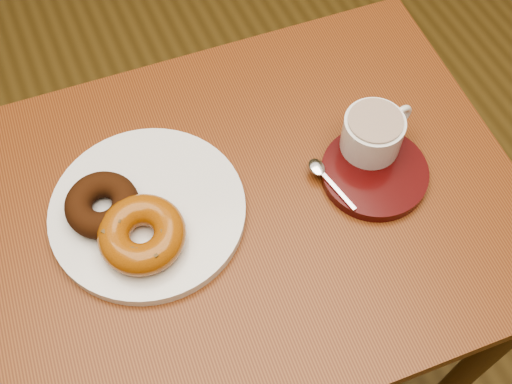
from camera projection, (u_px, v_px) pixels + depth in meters
name	position (u px, v px, depth m)	size (l,w,h in m)	color
ground	(242.00, 253.00, 1.58)	(6.00, 6.00, 0.00)	brown
cafe_table	(244.00, 242.00, 0.95)	(0.78, 0.60, 0.70)	brown
donut_plate	(148.00, 211.00, 0.84)	(0.26, 0.26, 0.02)	white
donut_cinnamon	(102.00, 205.00, 0.81)	(0.09, 0.09, 0.03)	#34190A
donut_caramel	(142.00, 234.00, 0.79)	(0.13, 0.13, 0.04)	#9A5110
saucer	(374.00, 173.00, 0.87)	(0.14, 0.14, 0.02)	#380707
coffee_cup	(373.00, 133.00, 0.86)	(0.11, 0.08, 0.06)	white
teaspoon	(321.00, 172.00, 0.86)	(0.03, 0.09, 0.01)	silver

